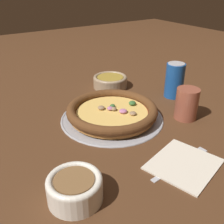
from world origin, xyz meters
TOP-DOWN VIEW (x-y plane):
  - ground_plane at (0.00, 0.00)m, footprint 3.00×3.00m
  - pizza_tray at (0.00, 0.00)m, footprint 0.31×0.31m
  - pizza at (0.00, -0.00)m, footprint 0.28×0.28m
  - bowl_near at (0.14, 0.22)m, footprint 0.13×0.13m
  - bowl_far at (-0.24, -0.23)m, footprint 0.11×0.11m
  - drinking_cup at (0.19, -0.12)m, footprint 0.07×0.07m
  - napkin at (0.02, -0.28)m, footprint 0.19×0.17m
  - fork at (0.02, -0.27)m, footprint 0.19×0.04m
  - beverage_can at (0.28, 0.02)m, footprint 0.07×0.07m

SIDE VIEW (x-z plane):
  - ground_plane at x=0.00m, z-range 0.00..0.00m
  - fork at x=0.02m, z-range 0.00..0.00m
  - pizza_tray at x=0.00m, z-range 0.00..0.01m
  - napkin at x=0.02m, z-range 0.00..0.01m
  - bowl_near at x=0.14m, z-range 0.00..0.05m
  - pizza at x=0.00m, z-range 0.01..0.04m
  - bowl_far at x=-0.24m, z-range 0.00..0.06m
  - drinking_cup at x=0.19m, z-range 0.00..0.10m
  - beverage_can at x=0.28m, z-range 0.00..0.12m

